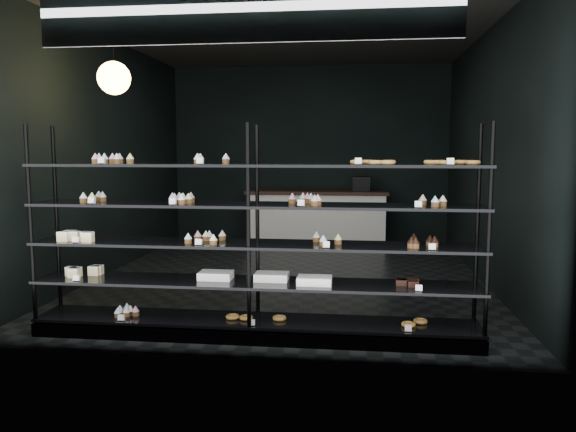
{
  "coord_description": "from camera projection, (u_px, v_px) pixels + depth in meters",
  "views": [
    {
      "loc": [
        0.87,
        -7.3,
        1.68
      ],
      "look_at": [
        0.21,
        -1.9,
        1.04
      ],
      "focal_mm": 35.0,
      "sensor_mm": 36.0,
      "label": 1
    }
  ],
  "objects": [
    {
      "name": "room",
      "position": [
        290.0,
        157.0,
        7.31
      ],
      "size": [
        5.01,
        6.01,
        3.2
      ],
      "color": "black",
      "rests_on": "ground"
    },
    {
      "name": "display_shelf",
      "position": [
        251.0,
        268.0,
        5.01
      ],
      "size": [
        4.0,
        0.5,
        1.91
      ],
      "color": "black",
      "rests_on": "room"
    },
    {
      "name": "signage",
      "position": [
        245.0,
        10.0,
        4.29
      ],
      "size": [
        3.3,
        0.05,
        0.5
      ],
      "color": "#0D2244",
      "rests_on": "room"
    },
    {
      "name": "pendant_lamp",
      "position": [
        114.0,
        78.0,
        6.0
      ],
      "size": [
        0.35,
        0.35,
        0.9
      ],
      "color": "black",
      "rests_on": "room"
    },
    {
      "name": "service_counter",
      "position": [
        317.0,
        218.0,
        9.88
      ],
      "size": [
        2.47,
        0.65,
        1.23
      ],
      "color": "silver",
      "rests_on": "room"
    }
  ]
}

